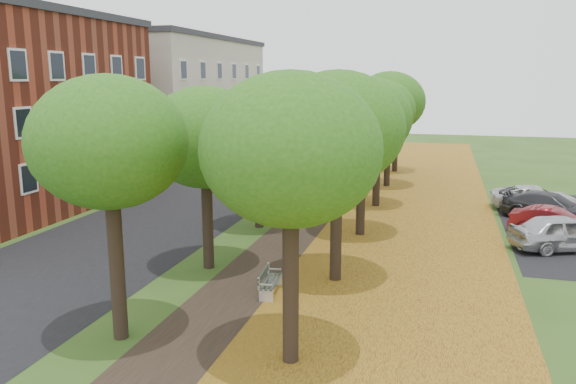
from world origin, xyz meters
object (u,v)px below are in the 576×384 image
Objects in this scene: car_silver at (564,233)px; car_red at (553,221)px; car_grey at (551,207)px; car_white at (536,198)px; bench at (269,281)px.

car_silver is 1.17× the size of car_red.
car_silver is at bearing -160.27° from car_grey.
car_red is 5.07m from car_white.
car_grey reaches higher than car_red.
car_silver is 0.95× the size of car_white.
bench is 0.45× the size of car_red.
car_red is 2.82m from car_grey.
car_silver reaches higher than bench.
car_grey is 2.30m from car_white.
car_grey is (0.34, 2.80, 0.07)m from car_red.
bench is 12.85m from car_silver.
car_grey is at bearing -25.33° from car_silver.
car_red is at bearing -163.44° from car_grey.
car_grey is (10.59, 12.93, 0.28)m from bench.
car_white is at bearing 31.94° from car_grey.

